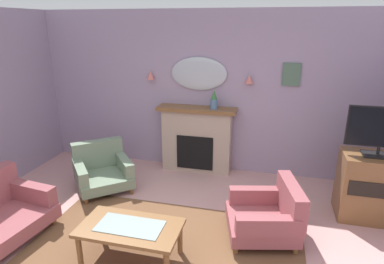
% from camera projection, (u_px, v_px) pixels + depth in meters
% --- Properties ---
extents(wall_back, '(7.02, 0.10, 2.75)m').
position_uv_depth(wall_back, '(208.00, 93.00, 5.65)').
color(wall_back, '#9E8CA8').
rests_on(wall_back, ground).
extents(patterned_rug, '(3.20, 2.40, 0.01)m').
position_uv_depth(patterned_rug, '(157.00, 262.00, 3.61)').
color(patterned_rug, brown).
rests_on(patterned_rug, ground).
extents(fireplace, '(1.36, 0.36, 1.16)m').
position_uv_depth(fireplace, '(197.00, 140.00, 5.73)').
color(fireplace, tan).
rests_on(fireplace, ground).
extents(mantel_vase_centre, '(0.12, 0.12, 0.33)m').
position_uv_depth(mantel_vase_centre, '(214.00, 100.00, 5.40)').
color(mantel_vase_centre, '#4C7093').
rests_on(mantel_vase_centre, fireplace).
extents(wall_mirror, '(0.96, 0.06, 0.56)m').
position_uv_depth(wall_mirror, '(199.00, 74.00, 5.50)').
color(wall_mirror, '#B2BCC6').
extents(wall_sconce_left, '(0.14, 0.14, 0.14)m').
position_uv_depth(wall_sconce_left, '(151.00, 75.00, 5.67)').
color(wall_sconce_left, '#D17066').
extents(wall_sconce_right, '(0.14, 0.14, 0.14)m').
position_uv_depth(wall_sconce_right, '(249.00, 79.00, 5.28)').
color(wall_sconce_right, '#D17066').
extents(framed_picture, '(0.28, 0.03, 0.36)m').
position_uv_depth(framed_picture, '(291.00, 75.00, 5.15)').
color(framed_picture, '#4C6B56').
extents(coffee_table, '(1.10, 0.60, 0.45)m').
position_uv_depth(coffee_table, '(130.00, 231.00, 3.54)').
color(coffee_table, brown).
rests_on(coffee_table, ground).
extents(armchair_near_fireplace, '(0.98, 0.97, 0.71)m').
position_uv_depth(armchair_near_fireplace, '(269.00, 214.00, 3.98)').
color(armchair_near_fireplace, '#934C51').
rests_on(armchair_near_fireplace, ground).
extents(armchair_beside_couch, '(1.14, 1.14, 0.71)m').
position_uv_depth(armchair_beside_couch, '(102.00, 169.00, 5.21)').
color(armchair_beside_couch, gray).
rests_on(armchair_beside_couch, ground).
extents(tv_cabinet, '(0.80, 0.58, 0.90)m').
position_uv_depth(tv_cabinet, '(371.00, 187.00, 4.35)').
color(tv_cabinet, brown).
rests_on(tv_cabinet, ground).
extents(tv_flatscreen, '(0.84, 0.24, 0.65)m').
position_uv_depth(tv_flatscreen, '(382.00, 131.00, 4.08)').
color(tv_flatscreen, black).
rests_on(tv_flatscreen, tv_cabinet).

